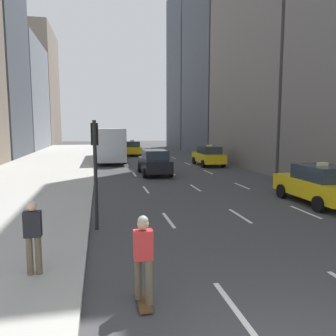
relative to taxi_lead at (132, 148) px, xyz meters
name	(u,v)px	position (x,y,z in m)	size (l,w,h in m)	color
sidewalk_left	(50,165)	(-8.20, -8.99, -0.81)	(8.00, 66.00, 0.15)	#ADAAA3
lane_markings	(164,168)	(1.40, -12.99, -0.87)	(5.72, 56.00, 0.01)	white
building_row_right	(255,21)	(10.80, -9.45, 12.49)	(6.00, 52.56, 32.72)	slate
taxi_lead	(132,148)	(0.00, 0.00, 0.00)	(2.02, 4.40, 1.87)	yellow
taxi_second	(318,184)	(5.60, -26.82, 0.00)	(2.02, 4.40, 1.87)	yellow
taxi_third	(208,156)	(5.60, -11.87, 0.00)	(2.02, 4.40, 1.87)	yellow
sedan_black_near	(154,162)	(0.00, -16.42, 0.03)	(2.02, 4.68, 1.79)	black
city_bus	(110,143)	(-2.81, -5.48, 0.91)	(2.80, 11.61, 3.25)	#B7BCC1
skateboarder	(143,256)	(-3.04, -33.51, 0.08)	(0.36, 0.80, 1.75)	brown
pedestrian_near_curb	(33,234)	(-5.26, -32.05, 0.19)	(0.36, 0.22, 1.65)	brown
traffic_light_pole	(95,157)	(-3.95, -28.49, 1.53)	(0.24, 0.42, 3.60)	black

